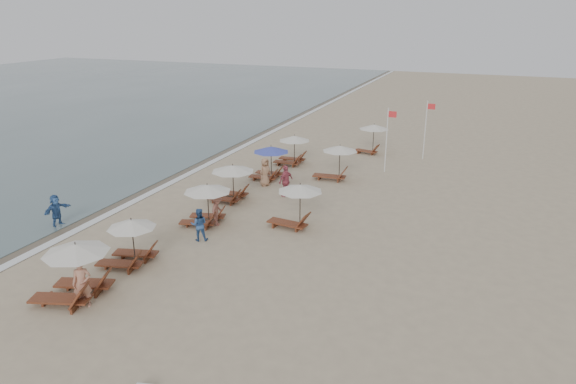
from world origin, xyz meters
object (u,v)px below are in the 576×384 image
at_px(inland_station_2, 371,134).
at_px(beachgoer_far_b, 265,172).
at_px(lounger_station_0, 73,273).
at_px(lounger_station_4, 269,161).
at_px(inland_station_1, 335,160).
at_px(lounger_station_3, 230,181).
at_px(flag_pole_near, 387,137).
at_px(beachgoer_near, 82,283).
at_px(lounger_station_1, 129,243).
at_px(beachgoer_mid_a, 199,225).
at_px(beachgoer_mid_b, 217,210).
at_px(lounger_station_5, 292,150).
at_px(waterline_walker, 56,210).
at_px(lounger_station_2, 205,202).
at_px(inland_station_0, 294,202).
at_px(beachgoer_far_a, 286,181).

height_order(inland_station_2, beachgoer_far_b, inland_station_2).
bearing_deg(lounger_station_0, lounger_station_4, 87.78).
relative_size(inland_station_1, inland_station_2, 1.11).
height_order(lounger_station_3, flag_pole_near, flag_pole_near).
distance_m(lounger_station_0, inland_station_1, 18.27).
xyz_separation_m(inland_station_2, beachgoer_near, (-4.57, -25.27, -0.58)).
bearing_deg(lounger_station_1, beachgoer_mid_a, 66.17).
height_order(lounger_station_4, beachgoer_mid_b, lounger_station_4).
height_order(lounger_station_3, beachgoer_far_b, lounger_station_3).
distance_m(beachgoer_mid_a, flag_pole_near, 15.52).
xyz_separation_m(lounger_station_3, beachgoer_near, (0.36, -12.04, -0.25)).
height_order(lounger_station_5, beachgoer_near, lounger_station_5).
bearing_deg(inland_station_1, waterline_walker, -130.45).
relative_size(lounger_station_0, lounger_station_4, 1.15).
bearing_deg(lounger_station_4, lounger_station_5, 88.29).
relative_size(lounger_station_0, lounger_station_1, 1.16).
relative_size(lounger_station_5, flag_pole_near, 0.58).
distance_m(lounger_station_3, lounger_station_4, 4.57).
bearing_deg(lounger_station_5, lounger_station_2, -89.90).
distance_m(lounger_station_5, flag_pole_near, 6.69).
bearing_deg(inland_station_0, beachgoer_far_a, 117.31).
distance_m(lounger_station_1, inland_station_2, 22.50).
distance_m(beachgoer_near, beachgoer_mid_a, 6.68).
xyz_separation_m(lounger_station_0, beachgoer_far_a, (2.93, 13.60, -0.15)).
height_order(lounger_station_2, beachgoer_far_a, lounger_station_2).
relative_size(inland_station_1, beachgoer_far_b, 1.59).
distance_m(lounger_station_1, lounger_station_4, 13.24).
bearing_deg(lounger_station_5, lounger_station_3, -93.10).
relative_size(lounger_station_2, inland_station_1, 0.92).
bearing_deg(waterline_walker, inland_station_0, -62.59).
relative_size(lounger_station_4, inland_station_1, 0.89).
height_order(lounger_station_2, waterline_walker, lounger_station_2).
height_order(lounger_station_3, waterline_walker, lounger_station_3).
height_order(lounger_station_5, beachgoer_far_b, lounger_station_5).
bearing_deg(lounger_station_4, lounger_station_1, -92.36).
distance_m(beachgoer_far_b, waterline_walker, 12.02).
distance_m(beachgoer_far_a, waterline_walker, 12.29).
bearing_deg(inland_station_2, inland_station_1, -94.65).
bearing_deg(lounger_station_4, inland_station_2, 62.12).
distance_m(inland_station_0, flag_pole_near, 11.48).
bearing_deg(beachgoer_far_a, lounger_station_0, 7.53).
height_order(inland_station_1, beachgoer_near, inland_station_1).
distance_m(lounger_station_3, flag_pole_near, 11.38).
distance_m(lounger_station_2, beachgoer_near, 8.47).
xyz_separation_m(lounger_station_5, beachgoer_near, (-0.09, -20.31, -0.14)).
height_order(inland_station_0, inland_station_1, same).
relative_size(lounger_station_0, beachgoer_mid_b, 1.80).
bearing_deg(waterline_walker, beachgoer_mid_a, -74.93).
bearing_deg(lounger_station_1, beachgoer_far_b, 85.56).
bearing_deg(beachgoer_mid_b, flag_pole_near, -34.82).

